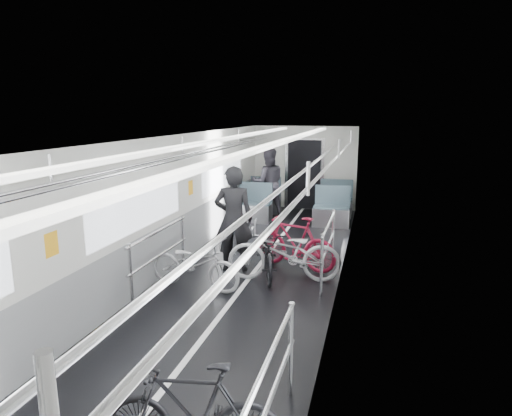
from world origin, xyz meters
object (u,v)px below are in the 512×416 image
Objects in this scene: bike_right_mid at (284,253)px; bike_right_near at (193,412)px; bike_left_far at (195,264)px; bike_right_far at (295,242)px; person_standing at (234,219)px; bike_aisle at (268,252)px; person_seated at (268,182)px.

bike_right_near is at bearing -7.97° from bike_right_mid.
bike_right_mid is (1.32, 0.70, 0.08)m from bike_left_far.
person_standing reaches higher than bike_right_far.
bike_right_far is 0.60m from bike_aisle.
person_seated is at bearing -96.52° from person_standing.
bike_right_mid is 1.20× the size of bike_aisle.
bike_aisle is at bearing -22.39° from bike_right_far.
bike_left_far is 0.97× the size of bike_right_far.
bike_aisle is 0.84m from person_standing.
bike_right_far is at bearing 170.55° from bike_right_near.
bike_left_far is 1.50m from bike_right_mid.
bike_left_far is at bearing -71.31° from bike_right_mid.
bike_aisle is at bearing 175.71° from bike_right_near.
bike_right_near is 4.40m from bike_aisle.
bike_right_mid is at bearing -51.01° from bike_aisle.
bike_left_far is 0.85× the size of person_seated.
person_seated is at bearing 8.33° from bike_left_far.
bike_right_mid reaches higher than bike_aisle.
bike_left_far is 0.84× the size of bike_right_mid.
bike_aisle is at bearing 83.45° from person_seated.
person_seated is (-1.37, 4.65, 0.44)m from bike_right_mid.
bike_right_far is at bearing 31.08° from bike_aisle.
bike_left_far is at bearing -26.69° from bike_right_far.
bike_right_far is 1.03× the size of bike_aisle.
bike_aisle is (-0.33, 0.22, -0.08)m from bike_right_mid.
bike_right_far is (-0.02, 4.84, 0.05)m from bike_right_near.
person_seated is (-0.05, 5.34, 0.52)m from bike_left_far.
bike_right_mid is at bearing -54.44° from bike_left_far.
bike_left_far is at bearing -155.14° from bike_aisle.
bike_right_mid is 1.02× the size of person_seated.
person_seated is at bearing -141.53° from bike_right_far.
person_standing reaches higher than bike_right_mid.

